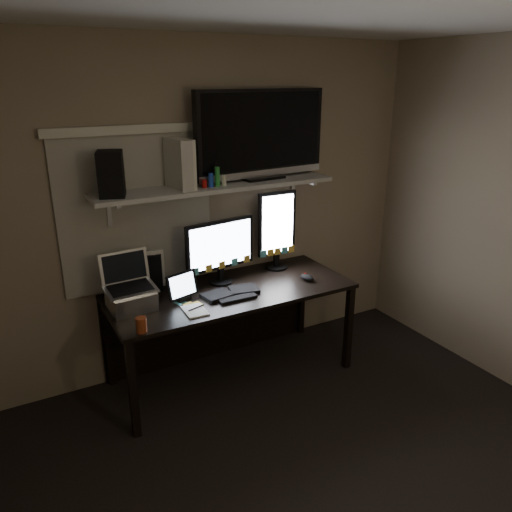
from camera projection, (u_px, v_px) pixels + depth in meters
floor at (346, 501)px, 2.76m from camera, size 3.60×3.60×0.00m
back_wall at (208, 210)px, 3.82m from camera, size 3.60×0.00×3.60m
window_blinds at (138, 213)px, 3.54m from camera, size 1.10×0.02×1.10m
desk at (224, 305)px, 3.84m from camera, size 1.80×0.75×0.73m
wall_shelf at (217, 187)px, 3.60m from camera, size 1.80×0.35×0.03m
monitor_landscape at (220, 251)px, 3.72m from camera, size 0.58×0.14×0.50m
monitor_portrait at (277, 230)px, 3.99m from camera, size 0.33×0.07×0.65m
keyboard at (231, 292)px, 3.60m from camera, size 0.43×0.17×0.03m
mouse at (307, 277)px, 3.85m from camera, size 0.10×0.13×0.04m
notepad at (195, 311)px, 3.34m from camera, size 0.15×0.20×0.01m
tablet at (182, 286)px, 3.48m from camera, size 0.26×0.16×0.21m
file_sorter at (146, 271)px, 3.64m from camera, size 0.25×0.18×0.29m
laptop at (130, 284)px, 3.31m from camera, size 0.35×0.29×0.37m
cup at (141, 325)px, 3.06m from camera, size 0.08×0.08×0.10m
sticky_notes at (200, 301)px, 3.50m from camera, size 0.29×0.22×0.00m
tv at (261, 135)px, 3.70m from camera, size 1.10×0.28×0.65m
game_console at (180, 164)px, 3.42m from camera, size 0.14×0.30×0.34m
speaker at (111, 174)px, 3.19m from camera, size 0.21×0.23×0.29m
bottles at (214, 177)px, 3.49m from camera, size 0.22×0.11×0.14m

